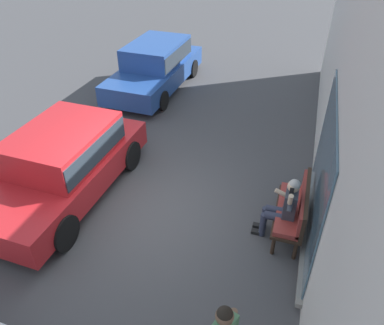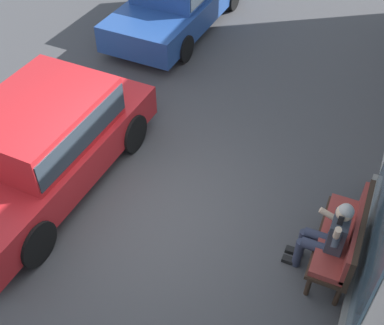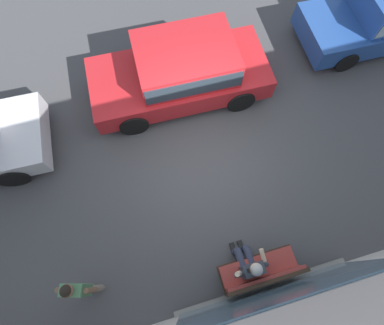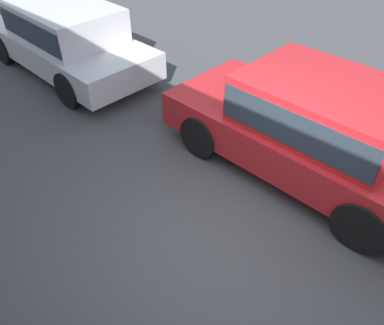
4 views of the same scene
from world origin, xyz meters
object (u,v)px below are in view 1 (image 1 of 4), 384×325
at_px(bench, 296,208).
at_px(person_on_phone, 284,207).
at_px(parked_car_mid, 64,160).
at_px(parked_car_near, 156,64).

height_order(bench, person_on_phone, person_on_phone).
xyz_separation_m(bench, parked_car_mid, (0.22, -4.79, 0.24)).
relative_size(person_on_phone, parked_car_near, 0.30).
relative_size(parked_car_near, parked_car_mid, 1.06).
bearing_deg(person_on_phone, parked_car_near, -140.12).
distance_m(person_on_phone, parked_car_near, 7.52).
distance_m(person_on_phone, parked_car_mid, 4.56).
distance_m(bench, parked_car_near, 7.53).
height_order(parked_car_near, parked_car_mid, parked_car_mid).
bearing_deg(bench, person_on_phone, -50.00).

